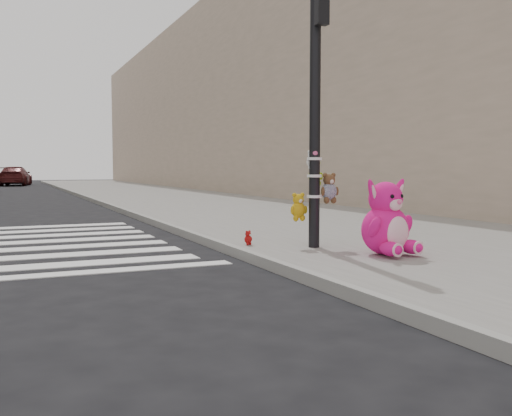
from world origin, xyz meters
name	(u,v)px	position (x,y,z in m)	size (l,w,h in m)	color
ground	(177,298)	(0.00, 0.00, 0.00)	(120.00, 120.00, 0.00)	black
sidewalk_near	(247,210)	(5.00, 10.00, 0.07)	(7.00, 80.00, 0.14)	slate
curb_edge	(130,214)	(1.55, 10.00, 0.07)	(0.12, 80.00, 0.15)	gray
bld_near	(271,92)	(10.50, 20.00, 5.00)	(5.00, 60.00, 10.00)	tan
signal_pole	(315,138)	(2.62, 1.81, 1.74)	(0.71, 0.49, 4.00)	black
pink_bunny	(387,223)	(3.13, 0.76, 0.57)	(0.75, 0.84, 1.05)	#F11485
red_teddy	(248,238)	(1.80, 2.40, 0.25)	(0.15, 0.11, 0.22)	#A91110
car_maroon_near	(15,176)	(-0.79, 40.45, 0.70)	(1.96, 4.81, 1.40)	#531718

